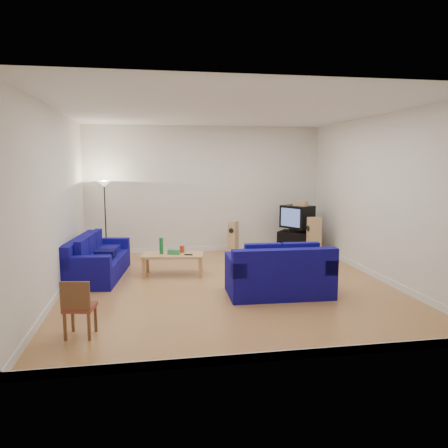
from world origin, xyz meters
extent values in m
cube|color=#975E2E|center=(0.00, 0.00, 0.00)|extent=(6.00, 6.50, 0.01)
cube|color=white|center=(0.00, 0.00, 3.20)|extent=(6.00, 6.50, 0.01)
cube|color=white|center=(0.00, 3.25, 1.60)|extent=(6.00, 0.01, 3.20)
cube|color=white|center=(0.00, -3.25, 1.60)|extent=(6.00, 0.01, 3.20)
cube|color=white|center=(-3.00, 0.00, 1.60)|extent=(0.01, 6.50, 3.20)
cube|color=white|center=(3.00, 0.00, 1.60)|extent=(0.01, 6.50, 3.20)
cube|color=white|center=(0.00, 3.24, 0.06)|extent=(6.00, 0.02, 0.12)
cube|color=white|center=(0.00, -3.24, 0.06)|extent=(6.00, 0.02, 0.12)
cube|color=white|center=(-2.99, 0.00, 0.06)|extent=(0.02, 6.50, 0.12)
cube|color=white|center=(2.99, 0.00, 0.06)|extent=(0.02, 6.50, 0.12)
cube|color=navy|center=(-2.45, 0.99, 0.20)|extent=(1.16, 2.19, 0.40)
cube|color=navy|center=(-2.79, 1.03, 0.60)|extent=(0.47, 2.10, 0.41)
cube|color=navy|center=(-2.33, 1.92, 0.51)|extent=(0.92, 0.32, 0.23)
cube|color=navy|center=(-2.57, 0.06, 0.51)|extent=(0.92, 0.32, 0.23)
cube|color=#08063A|center=(-2.31, 0.97, 0.49)|extent=(0.42, 0.42, 0.11)
cube|color=navy|center=(0.77, -0.75, 0.22)|extent=(1.79, 1.04, 0.43)
cube|color=navy|center=(0.75, -1.13, 0.66)|extent=(1.77, 0.29, 0.45)
cube|color=navy|center=(0.00, -0.73, 0.56)|extent=(0.26, 0.99, 0.25)
cube|color=navy|center=(1.53, -0.78, 0.56)|extent=(0.26, 0.99, 0.25)
cube|color=#08063A|center=(0.77, -0.60, 0.54)|extent=(0.43, 0.43, 0.12)
cube|color=tan|center=(-0.97, 0.88, 0.42)|extent=(1.29, 0.78, 0.05)
cube|color=tan|center=(-1.56, 0.72, 0.20)|extent=(0.07, 0.07, 0.39)
cube|color=tan|center=(-1.48, 1.22, 0.20)|extent=(0.07, 0.07, 0.39)
cube|color=tan|center=(-0.46, 0.55, 0.20)|extent=(0.07, 0.07, 0.39)
cube|color=tan|center=(-0.38, 1.05, 0.20)|extent=(0.07, 0.07, 0.39)
cylinder|color=#197233|center=(-1.20, 0.91, 0.61)|extent=(0.08, 0.08, 0.33)
cube|color=green|center=(-0.95, 0.85, 0.49)|extent=(0.27, 0.19, 0.10)
cylinder|color=red|center=(-0.77, 1.00, 0.51)|extent=(0.11, 0.11, 0.14)
cube|color=black|center=(-0.67, 0.71, 0.45)|extent=(0.17, 0.09, 0.02)
cube|color=black|center=(2.24, 2.47, 0.28)|extent=(1.04, 0.98, 0.56)
cube|color=black|center=(2.22, 2.48, 0.61)|extent=(0.51, 0.45, 0.10)
cube|color=black|center=(2.23, 2.51, 0.94)|extent=(0.83, 0.89, 0.56)
cube|color=#37497B|center=(2.00, 2.36, 0.94)|extent=(0.33, 0.50, 0.45)
cube|color=tan|center=(2.27, 2.41, 1.28)|extent=(0.32, 0.37, 0.12)
cube|color=tan|center=(0.63, 2.70, 0.42)|extent=(0.30, 0.31, 0.84)
cylinder|color=black|center=(0.56, 2.59, 0.62)|extent=(0.11, 0.08, 0.12)
cube|color=tan|center=(2.45, 1.91, 0.49)|extent=(0.30, 0.23, 0.99)
cylinder|color=black|center=(2.30, 1.91, 0.73)|extent=(0.02, 0.15, 0.15)
cylinder|color=black|center=(-2.45, 2.70, 0.01)|extent=(0.24, 0.24, 0.03)
cylinder|color=black|center=(-2.45, 2.70, 0.89)|extent=(0.03, 0.03, 1.74)
cone|color=white|center=(-2.45, 2.70, 1.79)|extent=(0.32, 0.32, 0.14)
cube|color=brown|center=(-2.53, -2.22, 0.19)|extent=(0.04, 0.04, 0.38)
cube|color=brown|center=(-2.48, -1.91, 0.19)|extent=(0.04, 0.04, 0.38)
cube|color=brown|center=(-2.23, -2.26, 0.19)|extent=(0.04, 0.04, 0.38)
cube|color=brown|center=(-2.18, -1.96, 0.19)|extent=(0.04, 0.04, 0.38)
cube|color=brown|center=(-2.36, -2.09, 0.39)|extent=(0.43, 0.43, 0.05)
cube|color=brown|center=(-2.38, -2.26, 0.60)|extent=(0.38, 0.09, 0.38)
camera|label=1|loc=(-1.43, -7.86, 2.28)|focal=35.00mm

